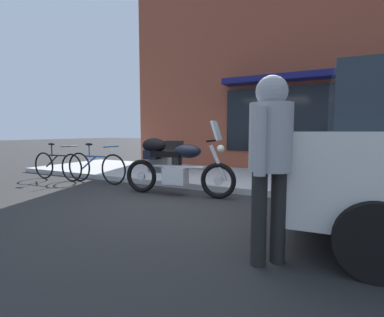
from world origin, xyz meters
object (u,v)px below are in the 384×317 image
touring_motorcycle (172,163)px  sandwich_board_sign (171,157)px  parked_bicycle (96,167)px  second_bicycle_by_cafe (57,165)px  pedestrian_walking (270,148)px

touring_motorcycle → sandwich_board_sign: touring_motorcycle is taller
sandwich_board_sign → parked_bicycle: bearing=-123.3°
parked_bicycle → touring_motorcycle: bearing=-5.6°
parked_bicycle → sandwich_board_sign: (1.08, 1.65, 0.16)m
sandwich_board_sign → second_bicycle_by_cafe: sandwich_board_sign is taller
touring_motorcycle → second_bicycle_by_cafe: bearing=178.6°
pedestrian_walking → second_bicycle_by_cafe: size_ratio=1.01×
sandwich_board_sign → touring_motorcycle: bearing=-57.8°
sandwich_board_sign → second_bicycle_by_cafe: 2.88m
touring_motorcycle → sandwich_board_sign: (-1.18, 1.87, -0.06)m
parked_bicycle → sandwich_board_sign: 1.98m
parked_bicycle → sandwich_board_sign: sandwich_board_sign is taller
second_bicycle_by_cafe → parked_bicycle: bearing=6.8°
touring_motorcycle → pedestrian_walking: 3.13m
touring_motorcycle → parked_bicycle: bearing=174.4°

